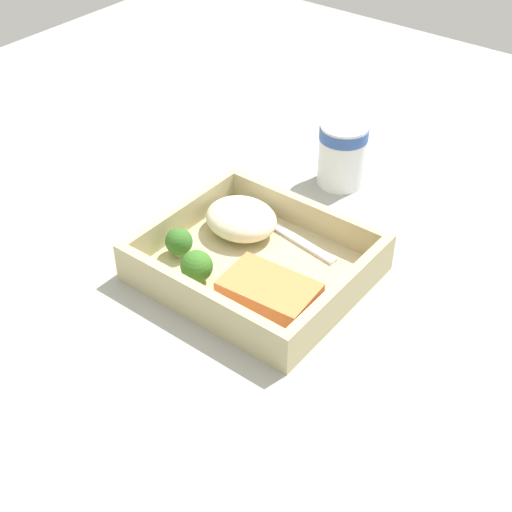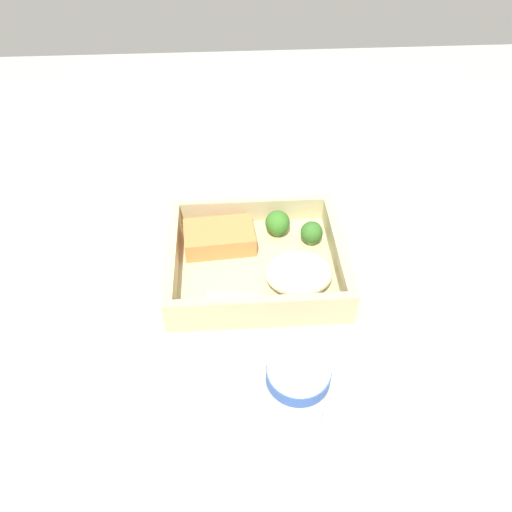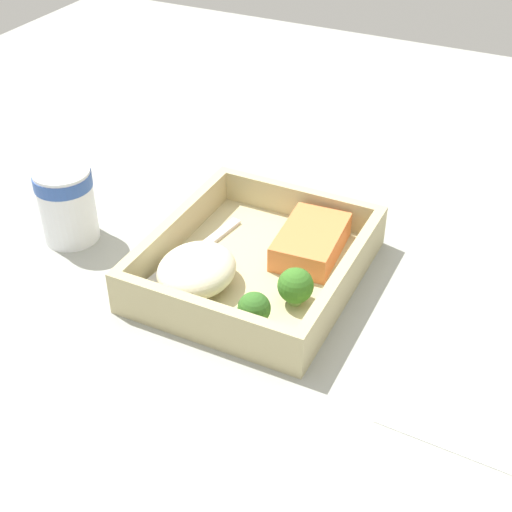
# 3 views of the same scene
# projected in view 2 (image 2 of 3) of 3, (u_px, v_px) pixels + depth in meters

# --- Properties ---
(ground_plane) EXTENTS (1.60, 1.60, 0.02)m
(ground_plane) POSITION_uv_depth(u_px,v_px,m) (256.00, 274.00, 0.73)
(ground_plane) COLOR #979A92
(takeout_tray) EXTENTS (0.24, 0.21, 0.01)m
(takeout_tray) POSITION_uv_depth(u_px,v_px,m) (256.00, 266.00, 0.72)
(takeout_tray) COLOR tan
(takeout_tray) RESTS_ON ground_plane
(tray_rim) EXTENTS (0.24, 0.21, 0.04)m
(tray_rim) POSITION_uv_depth(u_px,v_px,m) (256.00, 254.00, 0.70)
(tray_rim) COLOR tan
(tray_rim) RESTS_ON takeout_tray
(salmon_fillet) EXTENTS (0.11, 0.07, 0.03)m
(salmon_fillet) POSITION_uv_depth(u_px,v_px,m) (219.00, 237.00, 0.73)
(salmon_fillet) COLOR orange
(salmon_fillet) RESTS_ON takeout_tray
(mashed_potatoes) EXTENTS (0.09, 0.08, 0.04)m
(mashed_potatoes) POSITION_uv_depth(u_px,v_px,m) (299.00, 273.00, 0.67)
(mashed_potatoes) COLOR beige
(mashed_potatoes) RESTS_ON takeout_tray
(broccoli_floret_1) EXTENTS (0.04, 0.04, 0.04)m
(broccoli_floret_1) POSITION_uv_depth(u_px,v_px,m) (278.00, 223.00, 0.75)
(broccoli_floret_1) COLOR #799B57
(broccoli_floret_1) RESTS_ON takeout_tray
(broccoli_floret_2) EXTENTS (0.03, 0.03, 0.04)m
(broccoli_floret_2) POSITION_uv_depth(u_px,v_px,m) (312.00, 233.00, 0.73)
(broccoli_floret_2) COLOR #88AD65
(broccoli_floret_2) RESTS_ON takeout_tray
(fork) EXTENTS (0.16, 0.04, 0.00)m
(fork) POSITION_uv_depth(u_px,v_px,m) (274.00, 300.00, 0.66)
(fork) COLOR silver
(fork) RESTS_ON takeout_tray
(paper_cup) EXTENTS (0.07, 0.07, 0.09)m
(paper_cup) POSITION_uv_depth(u_px,v_px,m) (297.00, 389.00, 0.53)
(paper_cup) COLOR white
(paper_cup) RESTS_ON ground_plane
(receipt_slip) EXTENTS (0.10, 0.15, 0.00)m
(receipt_slip) POSITION_uv_depth(u_px,v_px,m) (298.00, 166.00, 0.91)
(receipt_slip) COLOR white
(receipt_slip) RESTS_ON ground_plane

